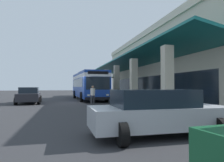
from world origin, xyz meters
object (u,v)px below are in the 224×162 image
parked_sedan_charcoal (29,95)px  potted_palm (115,92)px  pedestrian (93,94)px  parked_sedan_silver (157,112)px  transit_bus (88,84)px

parked_sedan_charcoal → potted_palm: potted_palm is taller
pedestrian → parked_sedan_silver: bearing=2.9°
potted_palm → pedestrian: bearing=-24.6°
transit_bus → potted_palm: bearing=119.1°
pedestrian → transit_bus: bearing=176.4°
parked_sedan_silver → pedestrian: (-11.07, -0.55, 0.15)m
transit_bus → pedestrian: transit_bus is taller
parked_sedan_silver → potted_palm: size_ratio=1.57×
transit_bus → parked_sedan_charcoal: (4.12, -5.90, -1.10)m
transit_bus → parked_sedan_silver: (18.23, 0.10, -1.10)m
pedestrian → parked_sedan_charcoal: bearing=-119.2°
pedestrian → potted_palm: (-9.28, 4.25, -0.08)m
parked_sedan_charcoal → pedestrian: 6.25m
parked_sedan_silver → parked_sedan_charcoal: size_ratio=0.98×
parked_sedan_charcoal → transit_bus: bearing=124.9°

